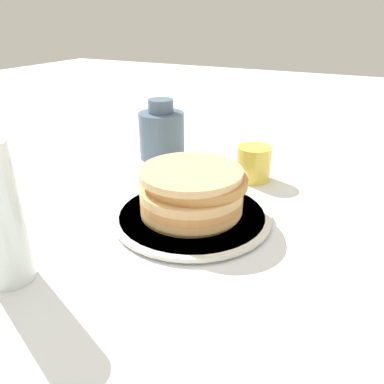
# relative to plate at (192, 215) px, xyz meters

# --- Properties ---
(ground_plane) EXTENTS (4.00, 4.00, 0.00)m
(ground_plane) POSITION_rel_plate_xyz_m (0.02, -0.02, -0.01)
(ground_plane) COLOR white
(plate) EXTENTS (0.29, 0.29, 0.01)m
(plate) POSITION_rel_plate_xyz_m (0.00, 0.00, 0.00)
(plate) COLOR silver
(plate) RESTS_ON ground_plane
(pancake_stack) EXTENTS (0.19, 0.19, 0.09)m
(pancake_stack) POSITION_rel_plate_xyz_m (0.00, 0.00, 0.05)
(pancake_stack) COLOR #AD7E3A
(pancake_stack) RESTS_ON plate
(juice_glass) EXTENTS (0.08, 0.08, 0.08)m
(juice_glass) POSITION_rel_plate_xyz_m (-0.22, 0.04, 0.03)
(juice_glass) COLOR yellow
(juice_glass) RESTS_ON ground_plane
(cream_jug) EXTENTS (0.11, 0.11, 0.15)m
(cream_jug) POSITION_rel_plate_xyz_m (-0.26, -0.21, 0.06)
(cream_jug) COLOR #4C6075
(cream_jug) RESTS_ON ground_plane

